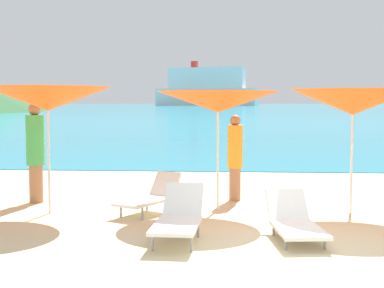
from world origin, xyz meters
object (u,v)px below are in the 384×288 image
Objects in this scene: umbrella_1 at (48,99)px; umbrella_2 at (218,102)px; cruise_ship at (206,89)px; lounge_chair_6 at (150,196)px; lounge_chair_0 at (295,221)px; lounge_chair_2 at (179,217)px; beachgoer_3 at (235,155)px; umbrella_3 at (353,102)px; beachgoer_0 at (35,150)px.

umbrella_1 is 2.91m from umbrella_2.
cruise_ship reaches higher than umbrella_1.
lounge_chair_0 is at bearing -7.94° from lounge_chair_6.
lounge_chair_2 is 3.40m from beachgoer_3.
umbrella_3 is 1.49× the size of lounge_chair_6.
beachgoer_0 reaches higher than lounge_chair_6.
umbrella_2 is at bearing -74.68° from cruise_ship.
umbrella_3 reaches higher than lounge_chair_2.
beachgoer_3 is at bearing 72.12° from lounge_chair_6.
cruise_ship is at bearing 93.22° from umbrella_3.
umbrella_2 is at bearing 54.35° from beachgoer_0.
lounge_chair_6 is 0.76× the size of beachgoer_0.
cruise_ship reaches higher than lounge_chair_6.
umbrella_3 is 1.33× the size of lounge_chair_2.
beachgoer_0 reaches higher than lounge_chair_2.
umbrella_1 is 1.02× the size of umbrella_2.
cruise_ship is (-12.33, 253.61, 6.90)m from beachgoer_3.
cruise_ship is (-12.03, 254.68, 5.88)m from umbrella_2.
beachgoer_3 is at bearing 149.50° from umbrella_3.
umbrella_2 is at bearing 177.72° from umbrella_3.
beachgoer_3 is (-0.83, 3.07, 0.64)m from lounge_chair_0.
lounge_chair_6 is at bearing -164.17° from umbrella_2.
cruise_ship is (-13.16, 256.67, 7.54)m from lounge_chair_0.
lounge_chair_6 is (-1.15, -0.33, -1.62)m from umbrella_2.
lounge_chair_0 is (1.13, -1.99, -1.67)m from umbrella_2.
umbrella_1 is at bearing -175.96° from umbrella_3.
umbrella_3 is 2.52m from beachgoer_3.
lounge_chair_6 is (-0.67, 1.86, -0.03)m from lounge_chair_2.
lounge_chair_2 is (-2.77, -2.09, -1.58)m from umbrella_3.
umbrella_1 reaches higher than umbrella_3.
umbrella_1 reaches higher than beachgoer_0.
umbrella_2 reaches higher than beachgoer_3.
beachgoer_0 is 0.04× the size of cruise_ship.
beachgoer_0 is (-2.32, 0.90, 0.71)m from lounge_chair_6.
cruise_ship is (-8.56, 254.11, 6.78)m from beachgoer_0.
umbrella_1 is 1.24× the size of beachgoer_0.
umbrella_3 reaches higher than lounge_chair_6.
beachgoer_3 is at bearing 78.81° from lounge_chair_2.
lounge_chair_2 is at bearing -142.96° from umbrella_3.
umbrella_1 is 1.47× the size of lounge_chair_2.
umbrella_1 reaches higher than lounge_chair_2.
lounge_chair_0 is at bearing -20.96° from umbrella_1.
lounge_chair_2 is at bearing -102.48° from umbrella_2.
umbrella_2 is 1.44× the size of lounge_chair_2.
lounge_chair_0 is 1.63m from lounge_chair_2.
lounge_chair_0 is 5.32m from beachgoer_0.
lounge_chair_2 is 257.23m from cruise_ship.
beachgoer_3 is (1.45, 1.40, 0.59)m from lounge_chair_6.
cruise_ship is at bearing 92.70° from umbrella_2.
umbrella_2 is at bearing 44.00° from lounge_chair_6.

